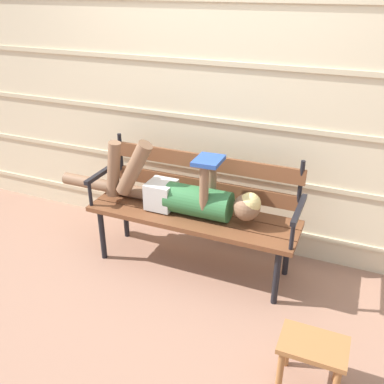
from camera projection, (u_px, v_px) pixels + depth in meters
ground_plane at (189, 269)px, 3.32m from camera, size 12.00×12.00×0.00m
house_siding at (217, 91)px, 3.20m from camera, size 4.99×0.08×2.53m
park_bench at (196, 204)px, 3.20m from camera, size 1.58×0.47×0.92m
reclining_person at (178, 193)px, 3.13m from camera, size 1.69×0.26×0.54m
footstool at (312, 353)px, 2.26m from camera, size 0.35×0.25×0.32m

